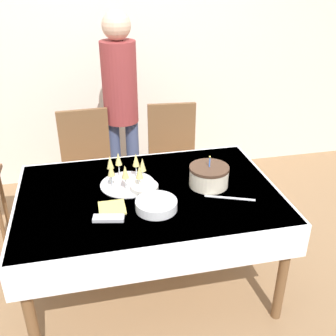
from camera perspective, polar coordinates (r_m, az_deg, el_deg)
ground_plane at (r=2.85m, az=-2.50°, el=-16.26°), size 12.00×12.00×0.00m
wall_back at (r=3.81m, az=-7.72°, el=17.80°), size 8.00×0.05×2.70m
dining_table at (r=2.46m, az=-2.80°, el=-5.51°), size 1.58×1.06×0.74m
dining_chair_far_left at (r=3.23m, az=-11.58°, el=0.36°), size 0.44×0.44×0.97m
dining_chair_far_right at (r=3.30m, az=0.78°, el=1.58°), size 0.45×0.45×0.97m
birthday_cake at (r=2.46m, az=5.96°, el=-1.17°), size 0.25×0.25×0.20m
champagne_tray at (r=2.45m, az=-6.02°, el=-0.73°), size 0.35×0.35×0.18m
plate_stack_main at (r=2.23m, az=-1.71°, el=-5.40°), size 0.24×0.24×0.06m
plate_stack_dessert at (r=2.41m, az=-3.40°, el=-2.93°), size 0.17×0.17×0.04m
cake_knife at (r=2.37m, az=8.95°, el=-4.32°), size 0.28×0.13×0.00m
fork_pile at (r=2.17m, az=-8.62°, el=-7.22°), size 0.18×0.09×0.02m
napkin_pile at (r=2.26m, az=-8.13°, el=-5.77°), size 0.15×0.15×0.01m
person_standing at (r=3.25m, az=-6.92°, el=10.14°), size 0.28×0.28×1.68m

